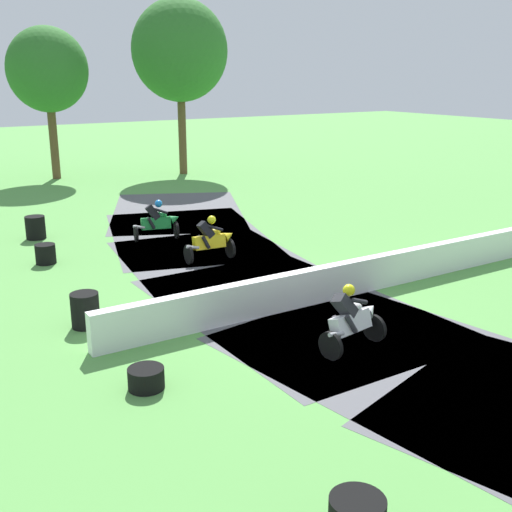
{
  "coord_description": "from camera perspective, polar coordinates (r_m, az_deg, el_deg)",
  "views": [
    {
      "loc": [
        -8.58,
        -11.93,
        5.59
      ],
      "look_at": [
        0.05,
        1.72,
        0.9
      ],
      "focal_mm": 44.49,
      "sensor_mm": 36.0,
      "label": 1
    }
  ],
  "objects": [
    {
      "name": "track_asphalt",
      "position": [
        16.37,
        6.49,
        -3.86
      ],
      "size": [
        9.54,
        33.16,
        0.01
      ],
      "color": "#515156",
      "rests_on": "ground"
    },
    {
      "name": "tire_stack_far",
      "position": [
        11.99,
        -9.85,
        -10.77
      ],
      "size": [
        0.67,
        0.67,
        0.4
      ],
      "color": "black",
      "rests_on": "ground"
    },
    {
      "name": "tire_stack_mid_b",
      "position": [
        14.94,
        -15.11,
        -4.71
      ],
      "size": [
        0.64,
        0.64,
        0.8
      ],
      "color": "black",
      "rests_on": "ground"
    },
    {
      "name": "motorcycle_trailing_white",
      "position": [
        13.45,
        8.65,
        -5.6
      ],
      "size": [
        1.67,
        0.98,
        1.43
      ],
      "color": "black",
      "rests_on": "ground"
    },
    {
      "name": "tree_far_right",
      "position": [
        36.14,
        -18.24,
        15.58
      ],
      "size": [
        4.18,
        4.18,
        7.92
      ],
      "color": "brown",
      "rests_on": "ground"
    },
    {
      "name": "tire_stack_mid_a",
      "position": [
        20.21,
        -18.4,
        0.18
      ],
      "size": [
        0.61,
        0.61,
        0.6
      ],
      "color": "black",
      "rests_on": "ground"
    },
    {
      "name": "ground_plane",
      "position": [
        15.72,
        3.22,
        -4.66
      ],
      "size": [
        120.0,
        120.0,
        0.0
      ],
      "primitive_type": "plane",
      "color": "#569947"
    },
    {
      "name": "motorcycle_chase_yellow",
      "position": [
        19.48,
        -4.05,
        1.5
      ],
      "size": [
        1.7,
        0.78,
        1.42
      ],
      "color": "black",
      "rests_on": "ground"
    },
    {
      "name": "safety_barrier",
      "position": [
        18.97,
        16.21,
        -0.18
      ],
      "size": [
        20.64,
        0.37,
        0.9
      ],
      "primitive_type": "cube",
      "rotation": [
        0.0,
        0.0,
        -1.57
      ],
      "color": "white",
      "rests_on": "ground"
    },
    {
      "name": "tree_mid_rise",
      "position": [
        36.49,
        -6.88,
        17.85
      ],
      "size": [
        5.23,
        5.23,
        9.48
      ],
      "color": "brown",
      "rests_on": "ground"
    },
    {
      "name": "tire_stack_near",
      "position": [
        23.34,
        -19.22,
        2.43
      ],
      "size": [
        0.67,
        0.67,
        0.8
      ],
      "color": "black",
      "rests_on": "ground"
    },
    {
      "name": "motorcycle_lead_green",
      "position": [
        22.11,
        -8.82,
        3.12
      ],
      "size": [
        1.71,
        1.01,
        1.42
      ],
      "color": "black",
      "rests_on": "ground"
    }
  ]
}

